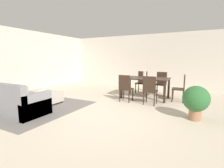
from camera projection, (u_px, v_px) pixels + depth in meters
ground_plane at (100, 113)px, 4.53m from camera, size 10.80×10.80×0.00m
wall_back at (150, 61)px, 8.72m from camera, size 9.00×0.12×2.70m
wall_left at (12, 61)px, 6.81m from camera, size 0.12×11.00×2.70m
area_rug at (31, 106)px, 5.12m from camera, size 3.00×2.80×0.01m
couch at (10, 102)px, 4.53m from camera, size 2.07×0.87×0.86m
ottoman_table at (45, 96)px, 5.59m from camera, size 1.17×0.55×0.39m
dining_table at (145, 80)px, 6.16m from camera, size 1.68×0.96×0.76m
dining_chair_near_left at (125, 87)px, 5.63m from camera, size 0.40×0.40×0.92m
dining_chair_near_right at (150, 89)px, 5.25m from camera, size 0.40×0.40×0.92m
dining_chair_far_left at (142, 81)px, 7.12m from camera, size 0.42×0.42×0.92m
dining_chair_far_right at (161, 82)px, 6.76m from camera, size 0.41×0.41×0.92m
dining_chair_head_east at (181, 87)px, 5.65m from camera, size 0.42×0.42×0.92m
vase_centerpiece at (144, 75)px, 6.15m from camera, size 0.12×0.12×0.23m
book_on_ottoman at (44, 91)px, 5.53m from camera, size 0.28×0.23×0.03m
potted_plant at (196, 100)px, 3.95m from camera, size 0.61×0.61×0.83m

